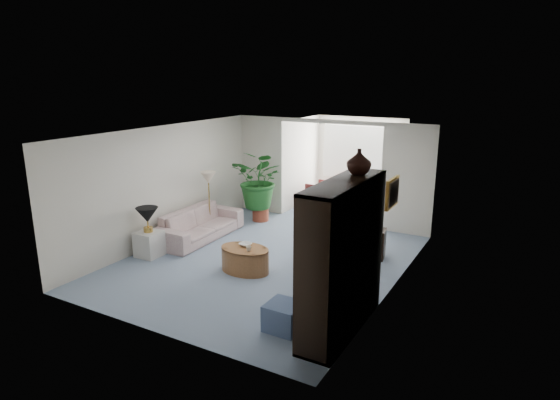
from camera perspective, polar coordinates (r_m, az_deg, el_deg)
The scene contains 26 objects.
floor at distance 9.33m, azimuth -1.82°, elevation -7.38°, with size 6.00×6.00×0.00m, color #7A8BA1.
sunroom_floor at distance 12.82m, azimuth 7.69°, elevation -1.26°, with size 2.60×2.60×0.00m, color #7A8BA1.
back_pier_left at distance 12.39m, azimuth -2.23°, elevation 4.26°, with size 1.20×0.12×2.50m, color beige.
back_pier_right at distance 10.93m, azimuth 15.02°, elevation 2.32°, with size 1.20×0.12×2.50m, color beige.
back_header at distance 11.36m, azimuth 6.02°, elevation 9.33°, with size 2.60×0.12×0.10m, color beige.
window_pane at distance 13.50m, azimuth 9.61°, elevation 5.58°, with size 2.20×0.02×1.50m, color white.
window_blinds at distance 13.48m, azimuth 9.56°, elevation 5.57°, with size 2.20×0.02×1.50m, color white.
framed_picture at distance 7.77m, azimuth 13.41°, elevation 0.85°, with size 0.04×0.50×0.40m, color #B0A08C.
sofa at distance 10.66m, azimuth -9.59°, elevation -2.84°, with size 2.24×0.87×0.65m, color beige.
end_table at distance 9.86m, azimuth -15.40°, elevation -5.10°, with size 0.46×0.46×0.51m, color silver.
table_lamp at distance 9.68m, azimuth -15.64°, elevation -1.74°, with size 0.44×0.44×0.30m, color black.
floor_lamp at distance 10.92m, azimuth -8.59°, elevation 2.65°, with size 0.36×0.36×0.28m, color #F6E3C3.
coffee_table at distance 8.84m, azimuth -4.22°, elevation -7.13°, with size 0.95×0.95×0.45m, color #955B36.
coffee_bowl at distance 8.85m, azimuth -4.16°, elevation -5.34°, with size 0.23×0.23×0.06m, color silver.
coffee_cup at distance 8.58m, azimuth -3.78°, elevation -5.87°, with size 0.10×0.10×0.09m, color beige.
wingback_chair at distance 9.51m, azimuth 6.46°, elevation -4.14°, with size 0.95×0.98×0.89m, color #615A4C.
side_table_dark at distance 9.60m, azimuth 11.00°, elevation -5.11°, with size 0.49×0.39×0.59m, color black.
entertainment_cabinet at distance 6.66m, azimuth 7.49°, elevation -6.84°, with size 0.52×1.95×2.16m, color black.
cabinet_urn at distance 6.77m, azimuth 9.45°, elevation 4.56°, with size 0.35×0.35×0.36m, color black.
ottoman at distance 6.96m, azimuth 0.48°, elevation -13.77°, with size 0.49×0.49×0.39m, color slate.
plant_pot at distance 11.82m, azimuth -2.35°, elevation -1.71°, with size 0.40×0.40×0.32m, color brown.
house_plant at distance 11.60m, azimuth -2.39°, elevation 2.47°, with size 1.30×1.13×1.44m, color #1E5A21.
sunroom_chair_blue at distance 12.57m, azimuth 11.41°, elevation -0.18°, with size 0.71×0.73×0.66m, color slate.
sunroom_chair_maroon at distance 13.08m, azimuth 5.17°, elevation 0.69°, with size 0.73×0.75×0.68m, color #53211C.
sunroom_table at distance 13.50m, azimuth 9.37°, elevation 0.72°, with size 0.45×0.35×0.55m, color #955B36.
shelf_clutter at distance 6.48m, azimuth 6.85°, elevation -4.50°, with size 0.30×1.05×0.61m.
Camera 1 is at (4.48, -7.38, 3.53)m, focal length 30.50 mm.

